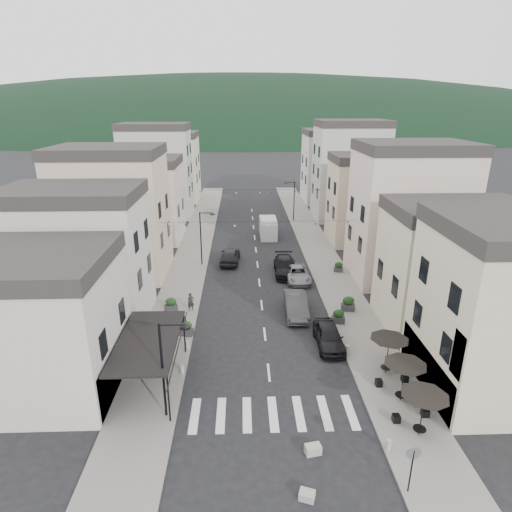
{
  "coord_description": "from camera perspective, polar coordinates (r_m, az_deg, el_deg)",
  "views": [
    {
      "loc": [
        -1.67,
        -18.0,
        16.94
      ],
      "look_at": [
        -0.4,
        19.11,
        3.5
      ],
      "focal_mm": 30.0,
      "sensor_mm": 36.0,
      "label": 1
    }
  ],
  "objects": [
    {
      "name": "boutique_awning",
      "position": [
        27.41,
        -13.68,
        -11.02
      ],
      "size": [
        3.77,
        7.5,
        3.28
      ],
      "color": "black",
      "rests_on": "ground"
    },
    {
      "name": "traffic_sign",
      "position": [
        22.17,
        20.16,
        -24.22
      ],
      "size": [
        0.7,
        0.07,
        2.7
      ],
      "color": "black",
      "rests_on": "ground"
    },
    {
      "name": "sidewalk_left",
      "position": [
        53.1,
        -8.17,
        1.15
      ],
      "size": [
        4.0,
        76.0,
        0.12
      ],
      "primitive_type": "cube",
      "color": "slate",
      "rests_on": "ground"
    },
    {
      "name": "parked_car_a",
      "position": [
        32.24,
        9.69,
        -10.48
      ],
      "size": [
        1.92,
        4.65,
        1.58
      ],
      "primitive_type": "imported",
      "rotation": [
        0.0,
        0.0,
        0.01
      ],
      "color": "black",
      "rests_on": "ground"
    },
    {
      "name": "sidewalk_right",
      "position": [
        53.57,
        8.0,
        1.33
      ],
      "size": [
        4.0,
        76.0,
        0.12
      ],
      "primitive_type": "cube",
      "color": "slate",
      "rests_on": "ground"
    },
    {
      "name": "parked_car_c",
      "position": [
        43.11,
        5.51,
        -2.35
      ],
      "size": [
        2.49,
        5.06,
        1.38
      ],
      "primitive_type": "imported",
      "rotation": [
        0.0,
        0.0,
        0.04
      ],
      "color": "gray",
      "rests_on": "ground"
    },
    {
      "name": "planter_ra",
      "position": [
        35.29,
        10.92,
        -7.92
      ],
      "size": [
        1.12,
        0.73,
        1.17
      ],
      "rotation": [
        0.0,
        0.0,
        -0.16
      ],
      "color": "#2A2A2D",
      "rests_on": "sidewalk_right"
    },
    {
      "name": "concrete_block_c",
      "position": [
        22.23,
        6.82,
        -29.12
      ],
      "size": [
        0.83,
        0.71,
        0.4
      ],
      "primitive_type": "cube",
      "rotation": [
        0.0,
        0.0,
        -0.36
      ],
      "color": "#979490",
      "rests_on": "ground"
    },
    {
      "name": "ground",
      "position": [
        24.78,
        2.65,
        -23.26
      ],
      "size": [
        700.0,
        700.0,
        0.0
      ],
      "primitive_type": "plane",
      "color": "black",
      "rests_on": "ground"
    },
    {
      "name": "parked_car_b",
      "position": [
        36.28,
        5.35,
        -6.54
      ],
      "size": [
        1.9,
        5.16,
        1.69
      ],
      "primitive_type": "imported",
      "rotation": [
        0.0,
        0.0,
        -0.02
      ],
      "color": "#343436",
      "rests_on": "ground"
    },
    {
      "name": "bunting_far",
      "position": [
        57.15,
        -0.25,
        8.5
      ],
      "size": [
        19.0,
        0.28,
        0.62
      ],
      "color": "black",
      "rests_on": "ground"
    },
    {
      "name": "pedestrian_a",
      "position": [
        36.89,
        -8.68,
        -6.08
      ],
      "size": [
        0.69,
        0.58,
        1.61
      ],
      "primitive_type": "imported",
      "rotation": [
        0.0,
        0.0,
        0.39
      ],
      "color": "black",
      "rests_on": "sidewalk_left"
    },
    {
      "name": "planter_lb",
      "position": [
        37.31,
        -11.27,
        -6.34
      ],
      "size": [
        1.18,
        0.88,
        1.17
      ],
      "rotation": [
        0.0,
        0.0,
        0.32
      ],
      "color": "#29292B",
      "rests_on": "sidewalk_left"
    },
    {
      "name": "bunting_near",
      "position": [
        41.6,
        0.41,
        4.15
      ],
      "size": [
        19.0,
        0.28,
        0.62
      ],
      "color": "black",
      "rests_on": "ground"
    },
    {
      "name": "buildings_row_right",
      "position": [
        57.92,
        14.45,
        8.71
      ],
      "size": [
        10.2,
        54.16,
        14.5
      ],
      "color": "#C2B69A",
      "rests_on": "ground"
    },
    {
      "name": "cafe_terrace",
      "position": [
        27.08,
        19.22,
        -13.95
      ],
      "size": [
        2.5,
        8.1,
        2.53
      ],
      "color": "black",
      "rests_on": "ground"
    },
    {
      "name": "buildings_row_left",
      "position": [
        58.23,
        -14.83,
        8.53
      ],
      "size": [
        10.2,
        54.16,
        14.0
      ],
      "color": "#B3B0A4",
      "rests_on": "ground"
    },
    {
      "name": "concrete_block_a",
      "position": [
        24.08,
        7.62,
        -24.19
      ],
      "size": [
        0.88,
        0.65,
        0.5
      ],
      "primitive_type": "cube",
      "rotation": [
        0.0,
        0.0,
        0.2
      ],
      "color": "#9B9793",
      "rests_on": "ground"
    },
    {
      "name": "streetlamp_right_far",
      "position": [
        63.84,
        4.86,
        7.85
      ],
      "size": [
        1.7,
        0.56,
        6.0
      ],
      "color": "black",
      "rests_on": "ground"
    },
    {
      "name": "planter_la",
      "position": [
        33.41,
        -9.28,
        -9.51
      ],
      "size": [
        1.13,
        0.78,
        1.15
      ],
      "rotation": [
        0.0,
        0.0,
        -0.22
      ],
      "color": "#2E2E31",
      "rests_on": "sidewalk_left"
    },
    {
      "name": "parked_car_d",
      "position": [
        44.55,
        3.93,
        -1.38
      ],
      "size": [
        2.35,
        5.6,
        1.61
      ],
      "primitive_type": "imported",
      "rotation": [
        0.0,
        0.0,
        -0.02
      ],
      "color": "black",
      "rests_on": "ground"
    },
    {
      "name": "boutique_building",
      "position": [
        29.8,
        -29.74,
        -8.7
      ],
      "size": [
        12.0,
        8.0,
        8.0
      ],
      "primitive_type": "cube",
      "color": "#B3B0A4",
      "rests_on": "ground"
    },
    {
      "name": "parked_car_e",
      "position": [
        47.59,
        -3.49,
        0.09
      ],
      "size": [
        2.37,
        5.13,
        1.7
      ],
      "primitive_type": "imported",
      "rotation": [
        0.0,
        0.0,
        3.07
      ],
      "color": "black",
      "rests_on": "ground"
    },
    {
      "name": "pedestrian_b",
      "position": [
        33.6,
        -9.63,
        -8.92
      ],
      "size": [
        0.9,
        0.78,
        1.57
      ],
      "primitive_type": "imported",
      "rotation": [
        0.0,
        0.0,
        -0.27
      ],
      "color": "#27212D",
      "rests_on": "sidewalk_left"
    },
    {
      "name": "planter_rb",
      "position": [
        37.42,
        12.19,
        -6.24
      ],
      "size": [
        1.22,
        0.8,
        1.28
      ],
      "rotation": [
        0.0,
        0.0,
        -0.15
      ],
      "color": "#2C2C2E",
      "rests_on": "sidewalk_right"
    },
    {
      "name": "delivery_van",
      "position": [
        56.81,
        1.62,
        3.87
      ],
      "size": [
        2.13,
        5.38,
        2.58
      ],
      "rotation": [
        0.0,
        0.0,
        0.0
      ],
      "color": "#BABABC",
      "rests_on": "ground"
    },
    {
      "name": "streetlamp_left_near",
      "position": [
        24.34,
        -11.79,
        -13.53
      ],
      "size": [
        1.7,
        0.56,
        6.0
      ],
      "color": "black",
      "rests_on": "ground"
    },
    {
      "name": "hill_backdrop",
      "position": [
        318.46,
        -1.74,
        16.83
      ],
      "size": [
        640.0,
        360.0,
        70.0
      ],
      "primitive_type": "ellipsoid",
      "color": "black",
      "rests_on": "ground"
    },
    {
      "name": "streetlamp_left_far",
      "position": [
        46.14,
        -7.05,
        3.06
      ],
      "size": [
        1.7,
        0.56,
        6.0
      ],
      "color": "black",
      "rests_on": "ground"
    },
    {
      "name": "bollards",
      "position": [
        28.78,
        1.78,
        -15.15
      ],
      "size": [
        11.66,
        10.26,
        0.6
      ],
      "color": "gray",
      "rests_on": "ground"
    },
    {
      "name": "concrete_block_b",
      "position": [
        24.08,
        7.35,
        -24.26
      ],
      "size": [
        0.71,
        0.61,
        0.45
      ],
      "primitive_type": "cube",
      "rotation": [
        0.0,
        0.0,
        0.3
      ],
      "color": "gray",
      "rests_on": "ground"
    },
    {
      "name": "planter_rc",
      "position": [
        45.58,
        10.95,
        -1.45
      ],
      "size": [
        1.04,
        0.73,
        1.06
      ],
      "rotation": [
        0.0,
        0.0,
        -0.24
      ],
      "color": "#2F2F32",
      "rests_on": "sidewalk_right"
    }
  ]
}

